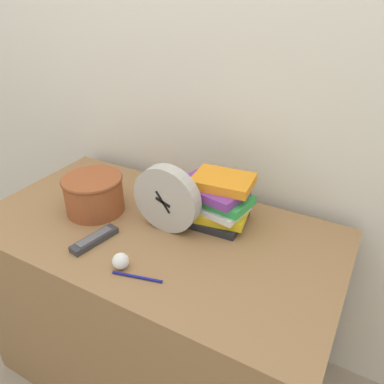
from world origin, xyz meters
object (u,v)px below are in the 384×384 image
Objects in this scene: desk_clock at (166,199)px; crumpled_paper_ball at (121,261)px; basket at (94,193)px; tv_remote at (95,239)px; pen at (137,277)px; book_stack at (217,200)px.

desk_clock is 4.69× the size of crumpled_paper_ball.
tv_remote is (0.12, -0.14, -0.06)m from basket.
crumpled_paper_ball is 0.07m from pen.
crumpled_paper_ball is at bearing -20.25° from tv_remote.
crumpled_paper_ball reaches higher than tv_remote.
crumpled_paper_ball is at bearing -93.21° from desk_clock.
crumpled_paper_ball is (-0.01, -0.23, -0.09)m from desk_clock.
desk_clock is 1.56× the size of pen.
desk_clock is 0.29m from basket.
basket is (-0.28, -0.03, -0.04)m from desk_clock.
crumpled_paper_ball is at bearing -36.40° from basket.
pen is at bearing -10.88° from crumpled_paper_ball.
desk_clock is at bearing -135.63° from book_stack.
basket is (-0.40, -0.15, -0.01)m from book_stack.
pen is at bearing -32.29° from basket.
tv_remote is at bearing -49.67° from basket.
book_stack is 5.43× the size of crumpled_paper_ball.
crumpled_paper_ball is (0.15, -0.05, 0.01)m from tv_remote.
desk_clock is 0.27m from pen.
basket is 1.25× the size of tv_remote.
tv_remote is 3.48× the size of crumpled_paper_ball.
tv_remote is at bearing -133.96° from book_stack.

